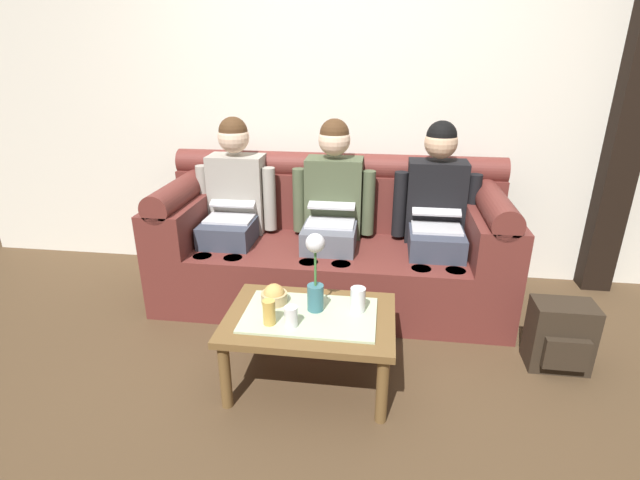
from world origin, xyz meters
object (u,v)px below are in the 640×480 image
person_right (436,211)px  cup_near_left (358,300)px  flower_vase (315,272)px  coffee_table (310,324)px  couch (332,246)px  person_left (233,202)px  cup_far_center (269,312)px  backpack_right (560,336)px  person_middle (332,207)px  cup_near_right (291,316)px  snack_bowl (274,296)px

person_right → cup_near_left: (-0.45, -0.90, -0.19)m
flower_vase → coffee_table: bearing=-115.5°
couch → coffee_table: size_ratio=2.72×
person_left → cup_far_center: person_left is taller
person_left → flower_vase: size_ratio=2.96×
flower_vase → backpack_right: (1.30, 0.26, -0.42)m
couch → cup_far_center: size_ratio=18.45×
coffee_table → cup_near_left: cup_near_left is taller
coffee_table → flower_vase: bearing=64.5°
coffee_table → backpack_right: bearing=13.0°
cup_near_left → backpack_right: bearing=12.6°
couch → backpack_right: couch is taller
person_left → backpack_right: bearing=-18.3°
couch → person_middle: 0.29m
person_middle → flower_vase: size_ratio=2.96×
person_right → cup_near_right: person_right is taller
person_right → person_left: bearing=180.0°
person_right → snack_bowl: 1.26m
person_right → flower_vase: bearing=-125.6°
coffee_table → cup_near_left: size_ratio=6.65×
cup_far_center → person_middle: bearing=80.6°
couch → cup_near_right: 1.10m
couch → cup_near_right: bearing=-93.7°
snack_bowl → cup_far_center: 0.21m
coffee_table → cup_far_center: cup_far_center is taller
couch → flower_vase: (0.02, -0.93, 0.24)m
person_right → coffee_table: person_right is taller
coffee_table → snack_bowl: 0.24m
snack_bowl → cup_near_left: cup_near_left is taller
flower_vase → snack_bowl: flower_vase is taller
cup_near_left → flower_vase: bearing=-175.6°
person_left → cup_far_center: bearing=-65.1°
cup_near_left → person_left: bearing=135.3°
snack_bowl → cup_near_right: snack_bowl is taller
flower_vase → backpack_right: size_ratio=1.08×
snack_bowl → backpack_right: snack_bowl is taller
coffee_table → flower_vase: (0.02, 0.05, 0.27)m
person_middle → cup_near_right: person_middle is taller
flower_vase → cup_far_center: flower_vase is taller
couch → cup_near_right: (-0.07, -1.09, 0.08)m
couch → cup_far_center: (-0.18, -1.09, 0.09)m
person_left → person_middle: (0.68, -0.00, 0.00)m
snack_bowl → cup_far_center: (0.02, -0.21, 0.02)m
coffee_table → cup_far_center: size_ratio=6.79×
person_left → coffee_table: 1.22m
person_left → cup_far_center: 1.21m
cup_near_left → couch: bearing=104.5°
person_left → cup_near_left: bearing=-44.7°
person_left → cup_far_center: (0.50, -1.08, -0.19)m
person_right → backpack_right: (0.64, -0.66, -0.47)m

